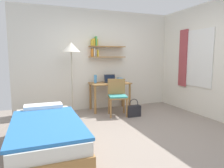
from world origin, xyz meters
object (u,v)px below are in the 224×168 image
at_px(bed, 47,135).
at_px(water_bottle, 95,79).
at_px(book_stack, 120,80).
at_px(laptop, 110,80).
at_px(standing_lamp, 71,51).
at_px(desk_chair, 117,95).
at_px(handbag, 134,111).
at_px(desk, 110,88).

relative_size(bed, water_bottle, 9.25).
bearing_deg(bed, book_stack, 43.97).
bearing_deg(laptop, standing_lamp, -171.66).
bearing_deg(laptop, water_bottle, 175.30).
bearing_deg(desk_chair, water_bottle, 122.68).
height_order(laptop, handbag, laptop).
bearing_deg(laptop, bed, -131.77).
xyz_separation_m(desk, standing_lamp, (-1.00, -0.11, 0.94)).
xyz_separation_m(water_bottle, handbag, (0.67, -0.85, -0.68)).
distance_m(water_bottle, book_stack, 0.69).
xyz_separation_m(standing_lamp, book_stack, (1.32, 0.17, -0.75)).
xyz_separation_m(bed, book_stack, (2.03, 1.95, 0.53)).
distance_m(bed, book_stack, 2.86).
bearing_deg(desk, water_bottle, 168.49).
relative_size(desk, book_stack, 3.96).
distance_m(standing_lamp, laptop, 1.28).
relative_size(desk, standing_lamp, 0.60).
xyz_separation_m(book_stack, handbag, (-0.02, -0.83, -0.63)).
relative_size(desk_chair, handbag, 2.05).
distance_m(laptop, book_stack, 0.29).
xyz_separation_m(desk, desk_chair, (0.00, -0.50, -0.10)).
height_order(bed, water_bottle, water_bottle).
bearing_deg(water_bottle, standing_lamp, -163.84).
relative_size(bed, desk_chair, 2.23).
distance_m(standing_lamp, water_bottle, 0.96).
bearing_deg(laptop, book_stack, 2.98).
height_order(water_bottle, handbag, water_bottle).
distance_m(bed, handbag, 2.30).
xyz_separation_m(laptop, water_bottle, (-0.40, 0.03, 0.05)).
bearing_deg(bed, desk_chair, 39.38).
bearing_deg(laptop, handbag, -71.58).
bearing_deg(bed, water_bottle, 55.86).
height_order(standing_lamp, laptop, standing_lamp).
height_order(desk, book_stack, book_stack).
height_order(desk_chair, book_stack, desk_chair).
relative_size(standing_lamp, book_stack, 6.64).
xyz_separation_m(desk, laptop, (0.03, 0.04, 0.19)).
bearing_deg(water_bottle, book_stack, -1.43).
relative_size(bed, desk, 1.87).
xyz_separation_m(desk, water_bottle, (-0.36, 0.07, 0.24)).
relative_size(standing_lamp, water_bottle, 8.27).
distance_m(bed, laptop, 2.65).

